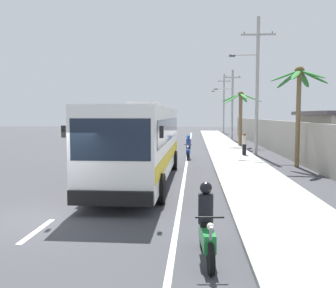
{
  "coord_description": "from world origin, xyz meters",
  "views": [
    {
      "loc": [
        4.08,
        -9.99,
        3.02
      ],
      "look_at": [
        2.9,
        6.03,
        1.7
      ],
      "focal_mm": 38.1,
      "sensor_mm": 36.0,
      "label": 1
    }
  ],
  "objects": [
    {
      "name": "utility_pole_distant",
      "position": [
        8.83,
        49.22,
        5.11
      ],
      "size": [
        3.04,
        0.24,
        9.64
      ],
      "color": "#9E9E99",
      "rests_on": "ground"
    },
    {
      "name": "pedestrian_near_kerb",
      "position": [
        7.69,
        15.96,
        0.96
      ],
      "size": [
        0.36,
        0.36,
        1.58
      ],
      "rotation": [
        0.0,
        0.0,
        1.75
      ],
      "color": "black",
      "rests_on": "sidewalk_kerb"
    },
    {
      "name": "motorcycle_beside_bus",
      "position": [
        3.68,
        14.33,
        0.66
      ],
      "size": [
        0.56,
        1.96,
        1.64
      ],
      "color": "black",
      "rests_on": "ground"
    },
    {
      "name": "palm_nearest",
      "position": [
        10.03,
        10.97,
        4.34
      ],
      "size": [
        3.4,
        3.04,
        5.77
      ],
      "color": "brown",
      "rests_on": "ground"
    },
    {
      "name": "motorcycle_trailing",
      "position": [
        4.35,
        -2.67,
        0.66
      ],
      "size": [
        0.56,
        1.96,
        1.61
      ],
      "color": "black",
      "rests_on": "ground"
    },
    {
      "name": "lane_markings",
      "position": [
        2.23,
        14.57,
        0.0
      ],
      "size": [
        3.77,
        71.0,
        0.01
      ],
      "color": "white",
      "rests_on": "ground"
    },
    {
      "name": "palm_second",
      "position": [
        8.38,
        23.85,
        3.66
      ],
      "size": [
        3.77,
        3.95,
        5.2
      ],
      "color": "brown",
      "rests_on": "ground"
    },
    {
      "name": "coach_bus_foreground",
      "position": [
        1.68,
        6.06,
        1.88
      ],
      "size": [
        3.07,
        11.94,
        3.61
      ],
      "color": "white",
      "rests_on": "ground"
    },
    {
      "name": "utility_pole_far",
      "position": [
        8.51,
        33.14,
        4.44
      ],
      "size": [
        3.16,
        0.24,
        8.31
      ],
      "color": "#9E9E99",
      "rests_on": "ground"
    },
    {
      "name": "sidewalk_kerb",
      "position": [
        6.8,
        10.0,
        0.07
      ],
      "size": [
        3.2,
        90.0,
        0.14
      ],
      "primitive_type": "cube",
      "color": "#999993",
      "rests_on": "ground"
    },
    {
      "name": "boundary_wall",
      "position": [
        10.6,
        14.0,
        1.29
      ],
      "size": [
        0.24,
        60.0,
        2.57
      ],
      "primitive_type": "cube",
      "color": "#9E998E",
      "rests_on": "ground"
    },
    {
      "name": "utility_pole_mid",
      "position": [
        8.65,
        17.06,
        5.41
      ],
      "size": [
        3.36,
        0.24,
        10.16
      ],
      "color": "#9E9E99",
      "rests_on": "ground"
    },
    {
      "name": "ground_plane",
      "position": [
        0.0,
        0.0,
        0.0
      ],
      "size": [
        160.0,
        160.0,
        0.0
      ],
      "primitive_type": "plane",
      "color": "#3A3A3F"
    }
  ]
}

